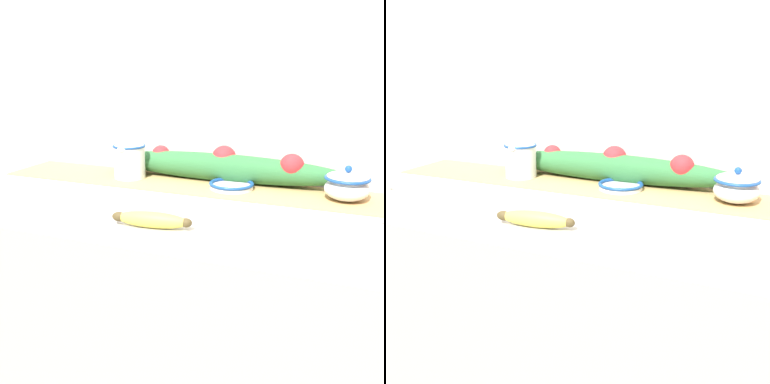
% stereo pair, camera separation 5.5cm
% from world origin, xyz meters
% --- Properties ---
extents(countertop, '(1.54, 0.65, 0.94)m').
position_xyz_m(countertop, '(0.00, 0.00, 0.47)').
color(countertop, '#B7B2AD').
rests_on(countertop, ground_plane).
extents(back_wall, '(2.34, 0.04, 2.40)m').
position_xyz_m(back_wall, '(0.00, 0.35, 1.20)').
color(back_wall, silver).
rests_on(back_wall, ground_plane).
extents(table_runner, '(1.42, 0.23, 0.00)m').
position_xyz_m(table_runner, '(0.00, 0.20, 0.94)').
color(table_runner, tan).
rests_on(table_runner, countertop).
extents(cream_pitcher, '(0.11, 0.13, 0.11)m').
position_xyz_m(cream_pitcher, '(-0.29, 0.20, 1.00)').
color(cream_pitcher, white).
rests_on(cream_pitcher, countertop).
extents(sugar_bowl, '(0.12, 0.12, 0.10)m').
position_xyz_m(sugar_bowl, '(0.39, 0.20, 0.98)').
color(sugar_bowl, white).
rests_on(sugar_bowl, countertop).
extents(small_dish, '(0.14, 0.14, 0.02)m').
position_xyz_m(small_dish, '(0.06, 0.20, 0.95)').
color(small_dish, white).
rests_on(small_dish, countertop).
extents(banana, '(0.20, 0.06, 0.04)m').
position_xyz_m(banana, '(-0.02, -0.19, 0.96)').
color(banana, '#DBCC4C').
rests_on(banana, countertop).
extents(poinsettia_garland, '(0.80, 0.10, 0.11)m').
position_xyz_m(poinsettia_garland, '(0.01, 0.27, 0.99)').
color(poinsettia_garland, '#2D6B38').
rests_on(poinsettia_garland, countertop).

